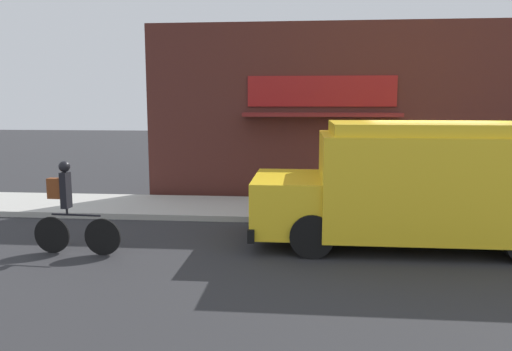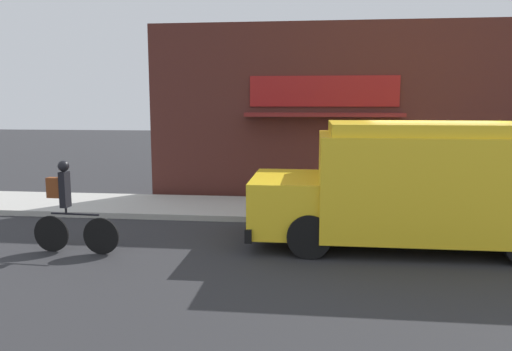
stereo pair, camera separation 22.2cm
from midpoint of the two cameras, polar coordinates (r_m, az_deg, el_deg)
The scene contains 5 objects.
ground_plane at distance 11.45m, azimuth 18.13°, elevation -5.56°, with size 70.00×70.00×0.00m, color #2B2B2D.
sidewalk at distance 12.57m, azimuth 16.95°, elevation -3.96°, with size 28.00×2.40×0.13m.
storefront at distance 13.79m, azimuth 15.81°, elevation 6.91°, with size 13.87×0.75×4.77m.
school_bus at distance 9.77m, azimuth 17.94°, elevation -0.76°, with size 5.78×2.78×2.31m.
cyclist at distance 9.43m, azimuth -21.18°, elevation -3.70°, with size 1.62×0.21×1.67m.
Camera 1 is at (-2.66, -10.84, 2.68)m, focal length 35.00 mm.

